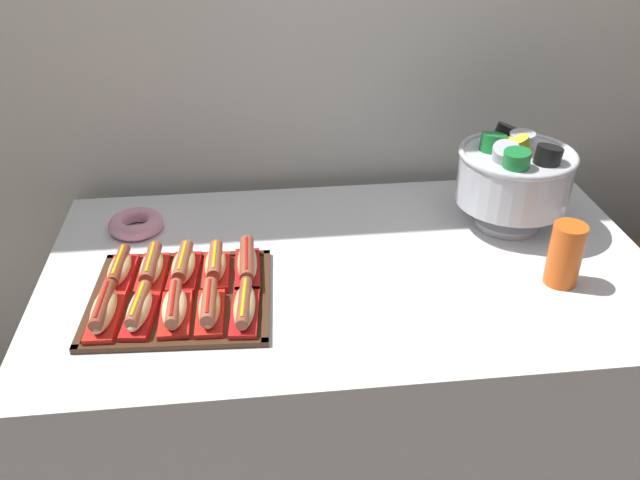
# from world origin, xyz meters

# --- Properties ---
(ground_plane) EXTENTS (10.00, 10.00, 0.00)m
(ground_plane) POSITION_xyz_m (0.00, 0.00, 0.00)
(ground_plane) COLOR #7A6B5B
(buffet_table) EXTENTS (1.50, 0.86, 0.74)m
(buffet_table) POSITION_xyz_m (0.00, 0.00, 0.39)
(buffet_table) COLOR silver
(buffet_table) RESTS_ON ground_plane
(serving_tray) EXTENTS (0.42, 0.38, 0.01)m
(serving_tray) POSITION_xyz_m (-0.41, -0.10, 0.75)
(serving_tray) COLOR #472B19
(serving_tray) RESTS_ON buffet_table
(hot_dog_0) EXTENTS (0.07, 0.18, 0.06)m
(hot_dog_0) POSITION_xyz_m (-0.56, -0.17, 0.78)
(hot_dog_0) COLOR red
(hot_dog_0) RESTS_ON serving_tray
(hot_dog_1) EXTENTS (0.07, 0.17, 0.06)m
(hot_dog_1) POSITION_xyz_m (-0.49, -0.18, 0.78)
(hot_dog_1) COLOR red
(hot_dog_1) RESTS_ON serving_tray
(hot_dog_2) EXTENTS (0.07, 0.16, 0.06)m
(hot_dog_2) POSITION_xyz_m (-0.41, -0.18, 0.78)
(hot_dog_2) COLOR red
(hot_dog_2) RESTS_ON serving_tray
(hot_dog_3) EXTENTS (0.06, 0.16, 0.06)m
(hot_dog_3) POSITION_xyz_m (-0.34, -0.19, 0.78)
(hot_dog_3) COLOR red
(hot_dog_3) RESTS_ON serving_tray
(hot_dog_4) EXTENTS (0.07, 0.18, 0.06)m
(hot_dog_4) POSITION_xyz_m (-0.26, -0.19, 0.78)
(hot_dog_4) COLOR red
(hot_dog_4) RESTS_ON serving_tray
(hot_dog_5) EXTENTS (0.07, 0.16, 0.06)m
(hot_dog_5) POSITION_xyz_m (-0.55, -0.01, 0.78)
(hot_dog_5) COLOR red
(hot_dog_5) RESTS_ON serving_tray
(hot_dog_6) EXTENTS (0.07, 0.16, 0.06)m
(hot_dog_6) POSITION_xyz_m (-0.48, -0.01, 0.78)
(hot_dog_6) COLOR red
(hot_dog_6) RESTS_ON serving_tray
(hot_dog_7) EXTENTS (0.08, 0.17, 0.06)m
(hot_dog_7) POSITION_xyz_m (-0.40, -0.02, 0.78)
(hot_dog_7) COLOR #B21414
(hot_dog_7) RESTS_ON serving_tray
(hot_dog_8) EXTENTS (0.07, 0.16, 0.06)m
(hot_dog_8) POSITION_xyz_m (-0.33, -0.02, 0.78)
(hot_dog_8) COLOR red
(hot_dog_8) RESTS_ON serving_tray
(hot_dog_9) EXTENTS (0.06, 0.18, 0.06)m
(hot_dog_9) POSITION_xyz_m (-0.25, -0.03, 0.78)
(hot_dog_9) COLOR red
(hot_dog_9) RESTS_ON serving_tray
(punch_bowl) EXTENTS (0.30, 0.30, 0.26)m
(punch_bowl) POSITION_xyz_m (0.45, 0.15, 0.89)
(punch_bowl) COLOR silver
(punch_bowl) RESTS_ON buffet_table
(cup_stack) EXTENTS (0.08, 0.08, 0.15)m
(cup_stack) POSITION_xyz_m (0.48, -0.13, 0.82)
(cup_stack) COLOR #EA5B19
(cup_stack) RESTS_ON buffet_table
(donut) EXTENTS (0.14, 0.14, 0.04)m
(donut) POSITION_xyz_m (-0.55, 0.23, 0.76)
(donut) COLOR pink
(donut) RESTS_ON buffet_table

